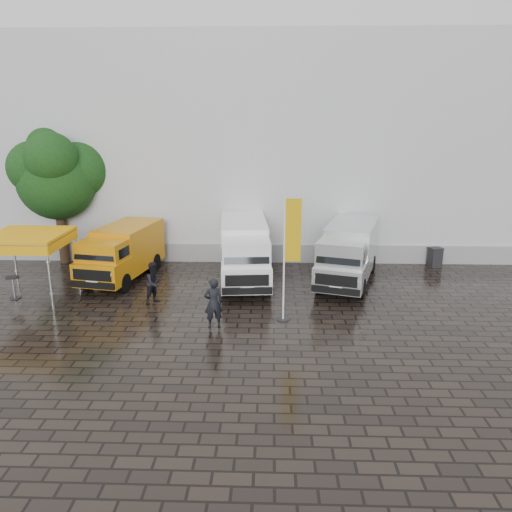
# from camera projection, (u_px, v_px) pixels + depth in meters

# --- Properties ---
(ground) EXTENTS (120.00, 120.00, 0.00)m
(ground) POSITION_uv_depth(u_px,v_px,m) (274.00, 319.00, 19.87)
(ground) COLOR black
(ground) RESTS_ON ground
(exhibition_hall) EXTENTS (44.00, 16.00, 12.00)m
(exhibition_hall) POSITION_uv_depth(u_px,v_px,m) (304.00, 143.00, 33.56)
(exhibition_hall) COLOR silver
(exhibition_hall) RESTS_ON ground
(hall_plinth) EXTENTS (44.00, 0.15, 1.00)m
(hall_plinth) POSITION_uv_depth(u_px,v_px,m) (310.00, 254.00, 27.32)
(hall_plinth) COLOR gray
(hall_plinth) RESTS_ON ground
(van_yellow) EXTENTS (3.12, 5.86, 2.57)m
(van_yellow) POSITION_uv_depth(u_px,v_px,m) (122.00, 254.00, 24.31)
(van_yellow) COLOR orange
(van_yellow) RESTS_ON ground
(van_white) EXTENTS (2.74, 6.70, 2.83)m
(van_white) POSITION_uv_depth(u_px,v_px,m) (244.00, 253.00, 24.05)
(van_white) COLOR white
(van_white) RESTS_ON ground
(van_silver) EXTENTS (3.91, 6.72, 2.76)m
(van_silver) POSITION_uv_depth(u_px,v_px,m) (348.00, 254.00, 23.90)
(van_silver) COLOR silver
(van_silver) RESTS_ON ground
(canopy_tent) EXTENTS (3.19, 3.19, 2.89)m
(canopy_tent) POSITION_uv_depth(u_px,v_px,m) (27.00, 238.00, 21.59)
(canopy_tent) COLOR silver
(canopy_tent) RESTS_ON ground
(flagpole) EXTENTS (0.88, 0.50, 5.04)m
(flagpole) POSITION_uv_depth(u_px,v_px,m) (289.00, 251.00, 19.00)
(flagpole) COLOR black
(flagpole) RESTS_ON ground
(tree) EXTENTS (4.07, 4.14, 7.31)m
(tree) POSITION_uv_depth(u_px,v_px,m) (56.00, 176.00, 26.48)
(tree) COLOR black
(tree) RESTS_ON ground
(cocktail_table) EXTENTS (0.60, 0.60, 1.02)m
(cocktail_table) POSITION_uv_depth(u_px,v_px,m) (14.00, 288.00, 21.88)
(cocktail_table) COLOR black
(cocktail_table) RESTS_ON ground
(wheelie_bin) EXTENTS (0.76, 0.76, 1.04)m
(wheelie_bin) POSITION_uv_depth(u_px,v_px,m) (435.00, 257.00, 26.60)
(wheelie_bin) COLOR black
(wheelie_bin) RESTS_ON ground
(person_front) EXTENTS (0.83, 0.67, 1.97)m
(person_front) POSITION_uv_depth(u_px,v_px,m) (213.00, 303.00, 18.82)
(person_front) COLOR black
(person_front) RESTS_ON ground
(person_tent) EXTENTS (1.09, 1.12, 1.82)m
(person_tent) POSITION_uv_depth(u_px,v_px,m) (154.00, 283.00, 21.32)
(person_tent) COLOR black
(person_tent) RESTS_ON ground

